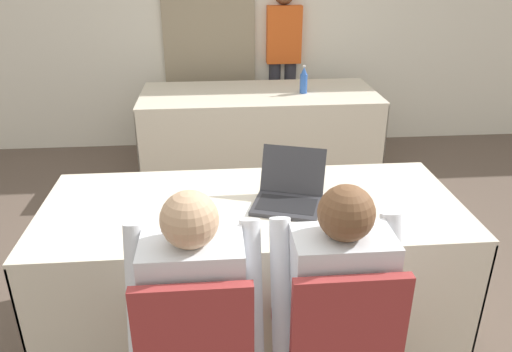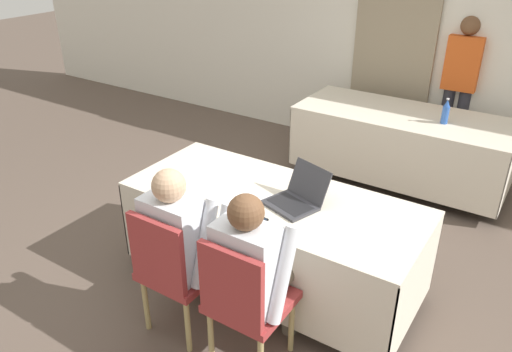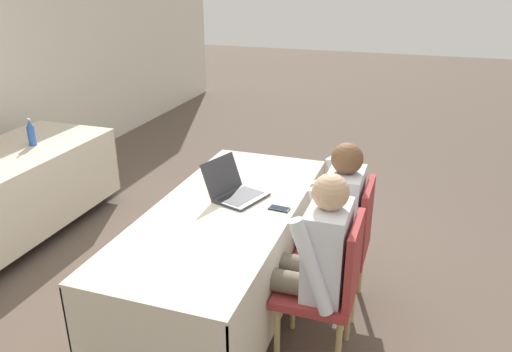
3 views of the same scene
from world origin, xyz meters
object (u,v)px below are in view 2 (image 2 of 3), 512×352
(cell_phone, at_px, (258,222))
(chair_near_right, at_px, (244,300))
(water_bottle, at_px, (446,112))
(chair_near_left, at_px, (173,268))
(person_white_shirt, at_px, (254,267))
(person_red_shirt, at_px, (460,83))
(person_checkered_shirt, at_px, (182,238))
(laptop, at_px, (296,198))

(cell_phone, bearing_deg, chair_near_right, -62.54)
(water_bottle, bearing_deg, cell_phone, -102.18)
(chair_near_left, xyz_separation_m, person_white_shirt, (0.53, 0.10, 0.16))
(water_bottle, distance_m, person_red_shirt, 0.81)
(cell_phone, height_order, water_bottle, water_bottle)
(person_white_shirt, bearing_deg, water_bottle, -97.30)
(person_checkered_shirt, height_order, person_white_shirt, same)
(water_bottle, xyz_separation_m, person_white_shirt, (-0.34, -2.68, -0.18))
(chair_near_left, height_order, person_white_shirt, person_white_shirt)
(laptop, height_order, person_checkered_shirt, person_checkered_shirt)
(chair_near_left, relative_size, chair_near_right, 1.00)
(person_red_shirt, bearing_deg, cell_phone, -98.60)
(person_checkered_shirt, bearing_deg, water_bottle, -108.08)
(cell_phone, xyz_separation_m, person_checkered_shirt, (-0.36, -0.30, -0.08))
(cell_phone, xyz_separation_m, water_bottle, (0.51, 2.38, 0.10))
(person_white_shirt, height_order, person_red_shirt, person_red_shirt)
(water_bottle, bearing_deg, laptop, -101.87)
(chair_near_left, relative_size, person_red_shirt, 0.57)
(laptop, xyz_separation_m, person_checkered_shirt, (-0.45, -0.63, -0.12))
(water_bottle, xyz_separation_m, chair_near_left, (-0.88, -2.79, -0.34))
(laptop, bearing_deg, water_bottle, 96.35)
(laptop, distance_m, chair_near_right, 0.80)
(cell_phone, xyz_separation_m, chair_near_right, (0.17, -0.41, -0.24))
(chair_near_left, xyz_separation_m, person_red_shirt, (0.80, 3.59, 0.41))
(person_checkered_shirt, relative_size, person_red_shirt, 0.74)
(person_checkered_shirt, bearing_deg, chair_near_right, 168.98)
(chair_near_left, height_order, person_checkered_shirt, person_checkered_shirt)
(person_checkered_shirt, xyz_separation_m, person_red_shirt, (0.80, 3.49, 0.25))
(person_red_shirt, bearing_deg, person_checkered_shirt, -103.70)
(laptop, height_order, person_red_shirt, person_red_shirt)
(laptop, height_order, chair_near_right, laptop)
(cell_phone, relative_size, chair_near_left, 0.15)
(chair_near_right, relative_size, person_white_shirt, 0.78)
(water_bottle, bearing_deg, chair_near_left, -107.45)
(person_checkered_shirt, bearing_deg, cell_phone, -139.99)
(water_bottle, xyz_separation_m, person_checkered_shirt, (-0.88, -2.68, -0.18))
(laptop, relative_size, chair_near_right, 0.46)
(chair_near_left, bearing_deg, person_red_shirt, -102.58)
(water_bottle, xyz_separation_m, chair_near_right, (-0.34, -2.79, -0.34))
(cell_phone, relative_size, person_white_shirt, 0.12)
(person_red_shirt, bearing_deg, water_bottle, -85.43)
(person_checkered_shirt, xyz_separation_m, person_white_shirt, (0.53, 0.00, 0.00))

